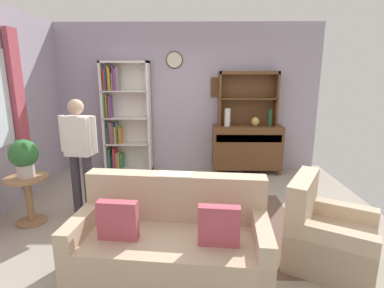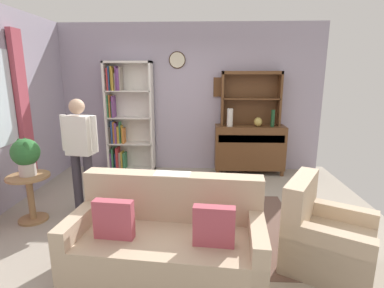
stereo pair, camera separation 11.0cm
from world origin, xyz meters
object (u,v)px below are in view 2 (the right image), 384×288
at_px(person_reading, 80,148).
at_px(potted_plant_large, 25,154).
at_px(vase_tall, 230,117).
at_px(bottle_wine, 273,118).
at_px(sideboard, 249,147).
at_px(vase_round, 258,122).
at_px(armchair_floral, 324,239).
at_px(coffee_table, 178,198).
at_px(plant_stand, 30,193).
at_px(sideboard_hutch, 251,91).
at_px(bookshelf, 126,119).
at_px(book_stack, 186,191).
at_px(couch_floral, 168,241).

bearing_deg(person_reading, potted_plant_large, -153.40).
height_order(vase_tall, bottle_wine, vase_tall).
height_order(sideboard, vase_round, vase_round).
bearing_deg(armchair_floral, coffee_table, 152.44).
bearing_deg(plant_stand, sideboard_hutch, 35.30).
bearing_deg(bookshelf, person_reading, -94.10).
bearing_deg(sideboard, book_stack, -116.69).
relative_size(vase_round, person_reading, 0.11).
bearing_deg(vase_tall, bottle_wine, -0.66).
relative_size(sideboard_hutch, vase_round, 6.47).
height_order(sideboard_hutch, book_stack, sideboard_hutch).
bearing_deg(bookshelf, vase_round, -3.44).
relative_size(sideboard_hutch, coffee_table, 1.38).
xyz_separation_m(plant_stand, book_stack, (2.01, -0.06, 0.09)).
distance_m(sideboard, plant_stand, 3.72).
distance_m(sideboard, armchair_floral, 2.91).
bearing_deg(sideboard, bottle_wine, -12.89).
bearing_deg(plant_stand, couch_floral, -26.58).
bearing_deg(sideboard, plant_stand, -146.08).
height_order(plant_stand, book_stack, plant_stand).
bearing_deg(coffee_table, vase_tall, 68.41).
bearing_deg(sideboard_hutch, plant_stand, -144.70).
height_order(bookshelf, book_stack, bookshelf).
xyz_separation_m(sideboard, plant_stand, (-3.09, -2.08, -0.13)).
xyz_separation_m(couch_floral, potted_plant_large, (-1.89, 0.96, 0.58)).
height_order(bookshelf, bottle_wine, bookshelf).
xyz_separation_m(vase_tall, person_reading, (-2.12, -1.69, -0.18)).
bearing_deg(vase_round, plant_stand, -148.01).
relative_size(sideboard, vase_round, 7.65).
distance_m(coffee_table, book_stack, 0.17).
bearing_deg(armchair_floral, bookshelf, 132.45).
bearing_deg(armchair_floral, sideboard_hutch, 96.33).
xyz_separation_m(sideboard_hutch, person_reading, (-2.51, -1.88, -0.65)).
relative_size(sideboard, coffee_table, 1.62).
distance_m(bookshelf, plant_stand, 2.36).
bearing_deg(book_stack, potted_plant_large, 177.98).
bearing_deg(coffee_table, sideboard_hutch, 61.67).
xyz_separation_m(vase_round, person_reading, (-2.64, -1.70, -0.10)).
bearing_deg(vase_round, couch_floral, -114.22).
distance_m(sideboard_hutch, couch_floral, 3.58).
bearing_deg(plant_stand, armchair_floral, -13.21).
bearing_deg(vase_round, armchair_floral, -85.90).
xyz_separation_m(armchair_floral, plant_stand, (-3.42, 0.80, 0.09)).
height_order(couch_floral, book_stack, couch_floral).
xyz_separation_m(vase_round, bottle_wine, (0.26, -0.02, 0.07)).
bearing_deg(bookshelf, potted_plant_large, -108.37).
bearing_deg(person_reading, vase_round, 32.83).
distance_m(bookshelf, bottle_wine, 2.77).
xyz_separation_m(bottle_wine, armchair_floral, (-0.06, -2.79, -0.79)).
bearing_deg(book_stack, couch_floral, -98.13).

